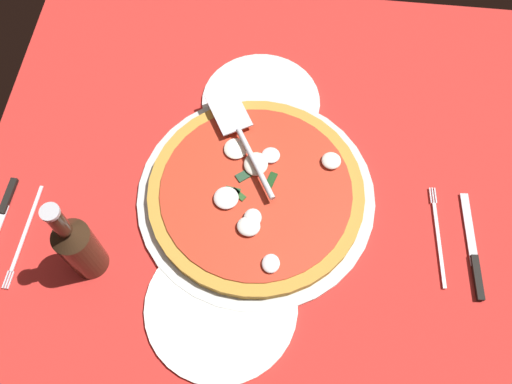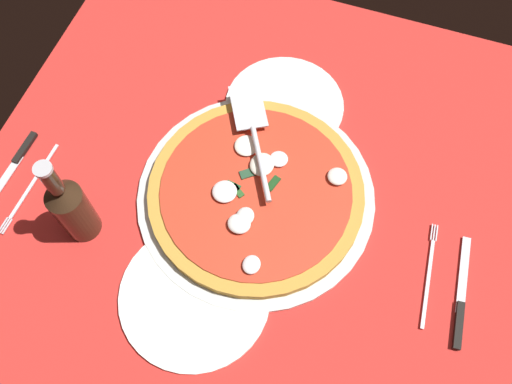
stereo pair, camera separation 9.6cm
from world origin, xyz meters
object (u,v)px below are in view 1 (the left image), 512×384
(pizza_server, at_px, (240,133))
(place_setting_near, at_px, (456,246))
(beer_bottle, at_px, (78,246))
(place_setting_far, at_px, (13,225))
(pizza, at_px, (256,192))
(dinner_plate_left, at_px, (221,306))
(dinner_plate_right, at_px, (261,102))

(pizza_server, distance_m, place_setting_near, 0.42)
(beer_bottle, bearing_deg, place_setting_far, 71.10)
(pizza, distance_m, pizza_server, 0.11)
(dinner_plate_left, height_order, pizza, pizza)
(place_setting_near, bearing_deg, dinner_plate_right, 49.65)
(pizza, relative_size, beer_bottle, 1.77)
(place_setting_far, bearing_deg, pizza, 106.01)
(dinner_plate_right, bearing_deg, place_setting_far, 127.02)
(dinner_plate_left, relative_size, pizza_server, 1.06)
(pizza_server, relative_size, place_setting_far, 1.08)
(dinner_plate_left, bearing_deg, dinner_plate_right, -3.23)
(pizza, distance_m, place_setting_far, 0.43)
(pizza_server, height_order, place_setting_far, pizza_server)
(dinner_plate_right, relative_size, place_setting_near, 1.13)
(pizza, height_order, place_setting_far, pizza)
(pizza, distance_m, beer_bottle, 0.31)
(dinner_plate_left, distance_m, pizza, 0.21)
(pizza_server, height_order, beer_bottle, beer_bottle)
(pizza, height_order, pizza_server, pizza_server)
(dinner_plate_left, bearing_deg, place_setting_far, 74.74)
(dinner_plate_right, distance_m, place_setting_near, 0.45)
(pizza_server, bearing_deg, dinner_plate_right, -44.64)
(place_setting_far, bearing_deg, dinner_plate_left, 77.13)
(beer_bottle, bearing_deg, pizza_server, -41.40)
(place_setting_near, xyz_separation_m, place_setting_far, (-0.04, 0.76, -0.00))
(dinner_plate_left, relative_size, pizza, 0.65)
(dinner_plate_right, relative_size, beer_bottle, 1.06)
(dinner_plate_right, distance_m, pizza, 0.20)
(dinner_plate_left, distance_m, place_setting_near, 0.41)
(pizza, height_order, place_setting_near, pizza)
(beer_bottle, bearing_deg, pizza, -59.87)
(place_setting_near, bearing_deg, beer_bottle, 94.21)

